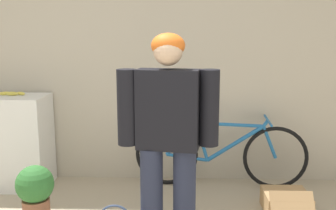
{
  "coord_description": "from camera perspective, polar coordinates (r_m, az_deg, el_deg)",
  "views": [
    {
      "loc": [
        0.4,
        -1.7,
        1.56
      ],
      "look_at": [
        0.31,
        0.97,
        1.06
      ],
      "focal_mm": 42.0,
      "sensor_mm": 36.0,
      "label": 1
    }
  ],
  "objects": [
    {
      "name": "potted_plant",
      "position": [
        3.47,
        -18.71,
        -11.69
      ],
      "size": [
        0.31,
        0.31,
        0.49
      ],
      "color": "brown",
      "rests_on": "ground_plane"
    },
    {
      "name": "cardboard_box",
      "position": [
        3.69,
        16.75,
        -13.33
      ],
      "size": [
        0.38,
        0.43,
        0.24
      ],
      "color": "#A87F51",
      "rests_on": "ground_plane"
    },
    {
      "name": "bicycle",
      "position": [
        4.02,
        7.57,
        -6.97
      ],
      "size": [
        1.73,
        0.46,
        0.71
      ],
      "rotation": [
        0.0,
        0.0,
        -0.07
      ],
      "color": "black",
      "rests_on": "ground_plane"
    },
    {
      "name": "wall_back",
      "position": [
        4.08,
        -3.81,
        6.97
      ],
      "size": [
        8.0,
        0.07,
        2.6
      ],
      "color": "#B7AD99",
      "rests_on": "ground_plane"
    },
    {
      "name": "person",
      "position": [
        2.75,
        0.0,
        -3.84
      ],
      "size": [
        0.71,
        0.25,
        1.55
      ],
      "rotation": [
        0.0,
        0.0,
        -0.17
      ],
      "color": "#23283D",
      "rests_on": "ground_plane"
    },
    {
      "name": "banana",
      "position": [
        4.2,
        -21.7,
        1.57
      ],
      "size": [
        0.28,
        0.08,
        0.04
      ],
      "color": "#EAD64C",
      "rests_on": "side_shelf"
    }
  ]
}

